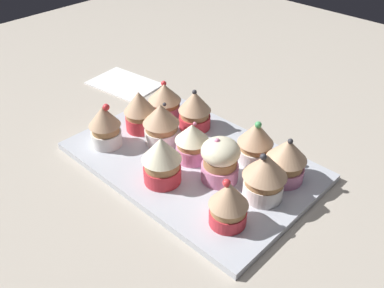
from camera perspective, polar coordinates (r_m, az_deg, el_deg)
ground_plane at (r=73.77cm, az=-0.00°, el=-3.60°), size 180.00×180.00×3.00cm
baking_tray at (r=72.46cm, az=-0.00°, el=-2.31°), size 41.05×26.95×1.20cm
cupcake_0 at (r=67.15cm, az=12.63°, el=-2.03°), size 6.41×6.41×7.82cm
cupcake_1 at (r=70.27cm, az=8.58°, el=0.37°), size 6.00×6.00×7.85cm
cupcake_2 at (r=78.14cm, az=0.37°, el=4.71°), size 6.08×6.08×7.79cm
cupcake_3 at (r=82.14cm, az=-3.72°, el=6.08°), size 6.40×6.40×7.12cm
cupcake_4 at (r=63.04cm, az=9.80°, el=-4.18°), size 6.68×6.68×8.20cm
cupcake_5 at (r=65.78cm, az=3.83°, el=-2.13°), size 6.15×6.15×7.68cm
cupcake_6 at (r=70.34cm, az=0.17°, el=0.52°), size 5.71×5.71×7.06cm
cupcake_7 at (r=74.36cm, az=-4.13°, el=2.92°), size 6.49×6.49×7.76cm
cupcake_8 at (r=78.00cm, az=-7.08°, el=4.54°), size 5.86×5.86×7.82cm
cupcake_9 at (r=58.55cm, az=4.97°, el=-7.92°), size 5.62×5.62×7.64cm
cupcake_10 at (r=65.16cm, az=-4.12°, el=-2.11°), size 6.25×6.25×8.12cm
cupcake_11 at (r=74.68cm, az=-11.69°, el=2.49°), size 5.57×5.57×8.19cm
napkin at (r=98.66cm, az=-9.17°, el=8.11°), size 16.47×12.28×0.60cm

